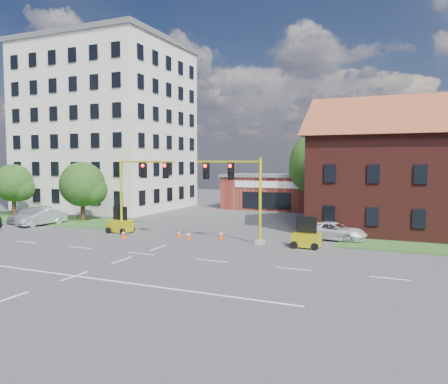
# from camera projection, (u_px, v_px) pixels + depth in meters

# --- Properties ---
(ground) EXTENTS (120.00, 120.00, 0.00)m
(ground) POSITION_uv_depth(u_px,v_px,m) (141.00, 254.00, 28.06)
(ground) COLOR #47474A
(ground) RESTS_ON ground
(grass_verge_nw) EXTENTS (22.00, 6.00, 0.08)m
(grass_verge_nw) POSITION_uv_depth(u_px,v_px,m) (34.00, 218.00, 45.16)
(grass_verge_nw) COLOR #2B5821
(grass_verge_nw) RESTS_ON ground
(grass_verge_ne) EXTENTS (14.00, 4.00, 0.08)m
(grass_verge_ne) POSITION_uv_depth(u_px,v_px,m) (445.00, 250.00, 29.14)
(grass_verge_ne) COLOR #2B5821
(grass_verge_ne) RESTS_ON ground
(lane_markings) EXTENTS (60.00, 36.00, 0.01)m
(lane_markings) POSITION_uv_depth(u_px,v_px,m) (112.00, 264.00, 25.32)
(lane_markings) COLOR white
(lane_markings) RESTS_ON ground
(office_block) EXTENTS (18.40, 15.40, 20.60)m
(office_block) POSITION_uv_depth(u_px,v_px,m) (106.00, 127.00, 55.34)
(office_block) COLOR silver
(office_block) RESTS_ON ground
(brick_shop) EXTENTS (12.40, 8.40, 4.30)m
(brick_shop) POSITION_uv_depth(u_px,v_px,m) (276.00, 191.00, 55.34)
(brick_shop) COLOR maroon
(brick_shop) RESTS_ON ground
(townhouse_row) EXTENTS (21.00, 11.00, 11.50)m
(townhouse_row) POSITION_uv_depth(u_px,v_px,m) (442.00, 161.00, 35.13)
(townhouse_row) COLOR #4B1B16
(townhouse_row) RESTS_ON ground
(tree_large) EXTENTS (8.29, 7.90, 9.56)m
(tree_large) POSITION_uv_depth(u_px,v_px,m) (327.00, 166.00, 49.72)
(tree_large) COLOR #341F13
(tree_large) RESTS_ON ground
(tree_nw_front) EXTENTS (4.61, 4.39, 5.88)m
(tree_nw_front) POSITION_uv_depth(u_px,v_px,m) (85.00, 186.00, 42.97)
(tree_nw_front) COLOR #341F13
(tree_nw_front) RESTS_ON ground
(tree_nw_rear) EXTENTS (4.27, 4.06, 5.63)m
(tree_nw_rear) POSITION_uv_depth(u_px,v_px,m) (15.00, 184.00, 47.42)
(tree_nw_rear) COLOR #341F13
(tree_nw_rear) RESTS_ON ground
(signal_mast_west) EXTENTS (5.30, 0.60, 6.20)m
(signal_mast_west) POSITION_uv_depth(u_px,v_px,m) (138.00, 186.00, 35.01)
(signal_mast_west) COLOR gray
(signal_mast_west) RESTS_ON ground
(signal_mast_east) EXTENTS (5.30, 0.60, 6.20)m
(signal_mast_east) POSITION_uv_depth(u_px,v_px,m) (239.00, 189.00, 31.54)
(signal_mast_east) COLOR gray
(signal_mast_east) RESTS_ON ground
(trailer_west) EXTENTS (1.95, 1.39, 2.11)m
(trailer_west) POSITION_uv_depth(u_px,v_px,m) (120.00, 225.00, 36.26)
(trailer_west) COLOR yellow
(trailer_west) RESTS_ON ground
(trailer_east) EXTENTS (1.89, 1.32, 2.06)m
(trailer_east) POSITION_uv_depth(u_px,v_px,m) (306.00, 238.00, 29.92)
(trailer_east) COLOR yellow
(trailer_east) RESTS_ON ground
(cone_a) EXTENTS (0.40, 0.40, 0.70)m
(cone_a) POSITION_uv_depth(u_px,v_px,m) (124.00, 234.00, 33.61)
(cone_a) COLOR #DC3E0B
(cone_a) RESTS_ON ground
(cone_b) EXTENTS (0.40, 0.40, 0.70)m
(cone_b) POSITION_uv_depth(u_px,v_px,m) (179.00, 233.00, 33.91)
(cone_b) COLOR #DC3E0B
(cone_b) RESTS_ON ground
(cone_c) EXTENTS (0.40, 0.40, 0.70)m
(cone_c) POSITION_uv_depth(u_px,v_px,m) (188.00, 235.00, 33.00)
(cone_c) COLOR #DC3E0B
(cone_c) RESTS_ON ground
(cone_d) EXTENTS (0.40, 0.40, 0.70)m
(cone_d) POSITION_uv_depth(u_px,v_px,m) (221.00, 235.00, 33.32)
(cone_d) COLOR #DC3E0B
(cone_d) RESTS_ON ground
(pickup_white) EXTENTS (5.05, 2.89, 1.33)m
(pickup_white) POSITION_uv_depth(u_px,v_px,m) (334.00, 231.00, 32.92)
(pickup_white) COLOR white
(pickup_white) RESTS_ON ground
(sedan_silver_front) EXTENTS (2.55, 4.67, 1.46)m
(sedan_silver_front) POSITION_uv_depth(u_px,v_px,m) (41.00, 217.00, 40.54)
(sedan_silver_front) COLOR #AFB1B7
(sedan_silver_front) RESTS_ON ground
(sedan_silver_rear) EXTENTS (2.50, 4.92, 1.37)m
(sedan_silver_rear) POSITION_uv_depth(u_px,v_px,m) (29.00, 215.00, 42.79)
(sedan_silver_rear) COLOR #AFB1B7
(sedan_silver_rear) RESTS_ON ground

